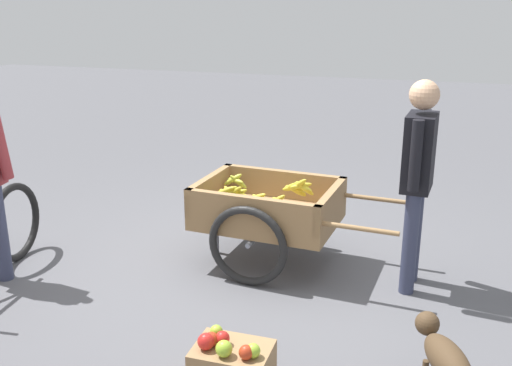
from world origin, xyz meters
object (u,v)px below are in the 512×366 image
Objects in this scene: fruit_cart at (267,212)px; mixed_fruit_crate at (231,362)px; vendor_person at (418,168)px; dog at (444,356)px.

fruit_cart is 1.65m from mixed_fruit_crate.
dog is at bearing 100.97° from vendor_person.
fruit_cart reaches higher than mixed_fruit_crate.
vendor_person is (-1.15, 0.08, 0.50)m from fruit_cart.
fruit_cart is 1.08× the size of vendor_person.
fruit_cart is 1.98m from dog.
vendor_person is 1.94m from mixed_fruit_crate.
dog is (-1.41, 1.39, -0.17)m from fruit_cart.
dog is at bearing -169.79° from mixed_fruit_crate.
dog is 1.41× the size of mixed_fruit_crate.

